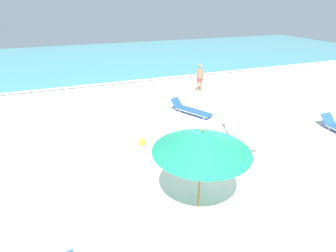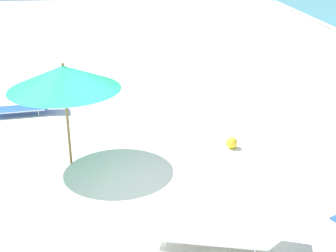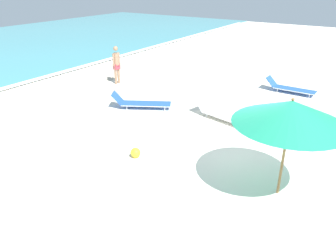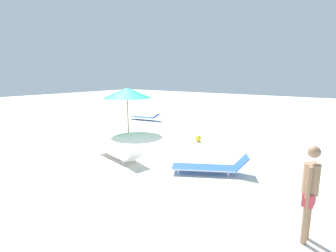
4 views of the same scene
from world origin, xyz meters
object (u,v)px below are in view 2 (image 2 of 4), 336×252
sun_lounger_under_umbrella (23,107)px  sun_lounger_beside_umbrella (224,234)px  beach_umbrella (64,78)px  beach_ball (232,143)px

sun_lounger_under_umbrella → sun_lounger_beside_umbrella: (6.60, 4.68, 0.01)m
beach_umbrella → beach_ball: (-0.51, 3.84, -1.89)m
sun_lounger_under_umbrella → beach_ball: sun_lounger_under_umbrella is taller
sun_lounger_under_umbrella → beach_ball: 6.25m
sun_lounger_beside_umbrella → sun_lounger_under_umbrella: bearing=-132.1°
sun_lounger_beside_umbrella → beach_ball: 3.90m
beach_umbrella → sun_lounger_beside_umbrella: size_ratio=1.04×
beach_umbrella → sun_lounger_beside_umbrella: (3.28, 2.93, -1.82)m
sun_lounger_under_umbrella → sun_lounger_beside_umbrella: size_ratio=0.95×
beach_ball → sun_lounger_under_umbrella: bearing=-116.6°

